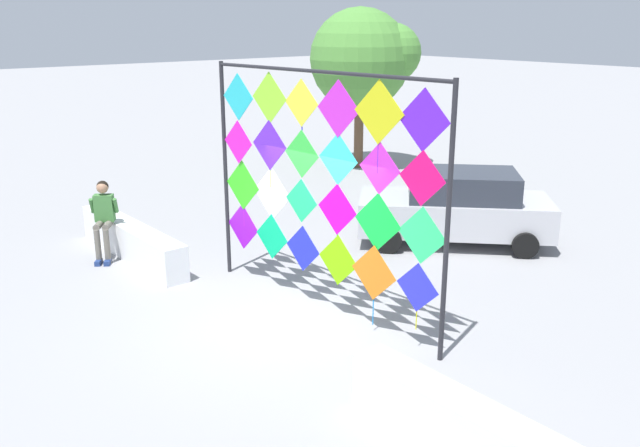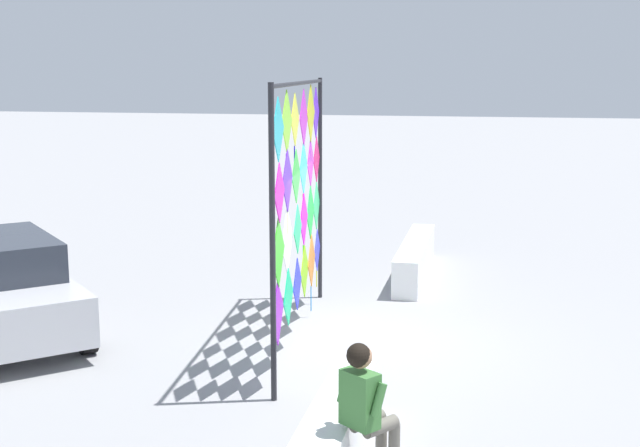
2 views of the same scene
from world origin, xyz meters
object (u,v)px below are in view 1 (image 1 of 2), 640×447
object	(u,v)px
parked_car	(456,207)
tree_far_right	(362,57)
seated_vendor	(103,214)
kite_display_rack	(319,175)

from	to	relation	value
parked_car	tree_far_right	distance (m)	8.04
seated_vendor	tree_far_right	distance (m)	10.35
parked_car	tree_far_right	world-z (taller)	tree_far_right
kite_display_rack	seated_vendor	bearing A→B (deg)	-159.43
seated_vendor	parked_car	distance (m)	7.00
seated_vendor	parked_car	size ratio (longest dim) A/B	0.39
kite_display_rack	parked_car	world-z (taller)	kite_display_rack
kite_display_rack	seated_vendor	size ratio (longest dim) A/B	3.12
parked_car	tree_far_right	bearing A→B (deg)	151.95
parked_car	seated_vendor	bearing A→B (deg)	-121.20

